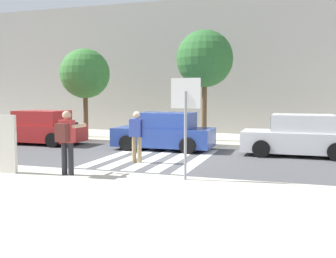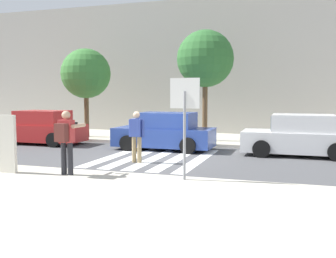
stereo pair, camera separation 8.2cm
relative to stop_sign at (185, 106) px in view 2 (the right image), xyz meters
The scene contains 17 objects.
ground_plane 4.63m from the stop_sign, 121.04° to the left, with size 120.00×120.00×0.00m, color #4C4C4F.
sidewalk_near 3.91m from the stop_sign, 129.30° to the right, with size 60.00×6.00×0.14m, color beige.
sidewalk_far 10.00m from the stop_sign, 102.66° to the left, with size 60.00×4.80×0.14m, color beige.
building_facade_far 14.25m from the stop_sign, 98.75° to the left, with size 56.00×4.00×7.56m, color #ADA89E.
crosswalk_stripe_0 5.69m from the stop_sign, 134.83° to the left, with size 0.44×5.20×0.01m, color silver.
crosswalk_stripe_1 5.19m from the stop_sign, 128.03° to the left, with size 0.44×5.20×0.01m, color silver.
crosswalk_stripe_2 4.78m from the stop_sign, 119.68° to the left, with size 0.44×5.20×0.01m, color silver.
crosswalk_stripe_3 4.48m from the stop_sign, 109.69° to the left, with size 0.44×5.20×0.01m, color silver.
crosswalk_stripe_4 4.31m from the stop_sign, 98.30° to the left, with size 0.44×5.20×0.01m, color silver.
stop_sign is the anchor object (origin of this frame).
photographer_with_backpack 3.31m from the stop_sign, behind, with size 0.59×0.85×1.72m.
pedestrian_crossing 3.74m from the stop_sign, 132.42° to the left, with size 0.58×0.27×1.72m.
parked_car_red 10.46m from the stop_sign, 145.54° to the left, with size 4.10×1.92×1.55m.
parked_car_blue 6.52m from the stop_sign, 113.15° to the left, with size 4.10×1.92×1.55m.
parked_car_white 6.63m from the stop_sign, 64.50° to the left, with size 4.10×1.92×1.55m.
street_tree_west 11.12m from the stop_sign, 132.55° to the left, with size 2.49×2.49×4.44m.
street_tree_center 8.76m from the stop_sign, 99.44° to the left, with size 2.63×2.63×5.11m.
Camera 2 is at (4.83, -13.06, 2.31)m, focal length 42.00 mm.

